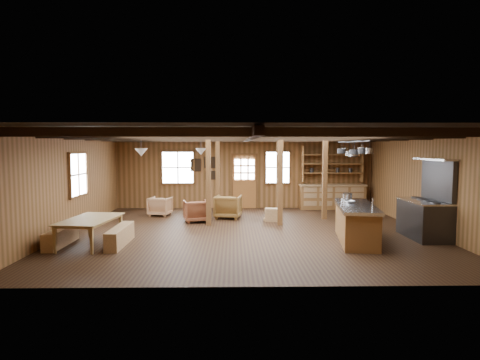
% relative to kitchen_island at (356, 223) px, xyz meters
% --- Properties ---
extents(room, '(10.04, 9.04, 2.84)m').
position_rel_kitchen_island_xyz_m(room, '(-2.67, 1.22, 0.92)').
color(room, black).
rests_on(room, ground).
extents(ceiling_joists, '(9.80, 8.82, 0.18)m').
position_rel_kitchen_island_xyz_m(ceiling_joists, '(-2.67, 1.39, 2.20)').
color(ceiling_joists, black).
rests_on(ceiling_joists, ceiling).
extents(timber_posts, '(3.95, 2.35, 2.80)m').
position_rel_kitchen_island_xyz_m(timber_posts, '(-2.15, 3.30, 0.92)').
color(timber_posts, '#482A14').
rests_on(timber_posts, floor).
extents(back_door, '(1.02, 0.08, 2.15)m').
position_rel_kitchen_island_xyz_m(back_door, '(-2.67, 5.67, 0.40)').
color(back_door, brown).
rests_on(back_door, floor).
extents(window_back_left, '(1.32, 0.06, 1.32)m').
position_rel_kitchen_island_xyz_m(window_back_left, '(-5.27, 5.68, 1.12)').
color(window_back_left, white).
rests_on(window_back_left, wall_back).
extents(window_back_right, '(1.02, 0.06, 1.32)m').
position_rel_kitchen_island_xyz_m(window_back_right, '(-1.37, 5.68, 1.12)').
color(window_back_right, white).
rests_on(window_back_right, wall_back).
extents(window_left, '(0.14, 1.24, 1.32)m').
position_rel_kitchen_island_xyz_m(window_left, '(-7.63, 1.72, 1.12)').
color(window_left, white).
rests_on(window_left, wall_back).
extents(notice_boards, '(1.08, 0.03, 0.90)m').
position_rel_kitchen_island_xyz_m(notice_boards, '(-4.17, 5.67, 1.16)').
color(notice_boards, beige).
rests_on(notice_boards, wall_back).
extents(back_counter, '(2.55, 0.60, 2.45)m').
position_rel_kitchen_island_xyz_m(back_counter, '(0.73, 5.42, 0.12)').
color(back_counter, brown).
rests_on(back_counter, floor).
extents(pendant_lamps, '(1.86, 2.36, 0.66)m').
position_rel_kitchen_island_xyz_m(pendant_lamps, '(-4.92, 2.22, 1.77)').
color(pendant_lamps, '#2F2F32').
rests_on(pendant_lamps, ceiling).
extents(pot_rack, '(0.44, 3.00, 0.46)m').
position_rel_kitchen_island_xyz_m(pot_rack, '(0.33, 1.59, 1.80)').
color(pot_rack, '#2F2F32').
rests_on(pot_rack, ceiling).
extents(kitchen_island, '(1.27, 2.61, 1.20)m').
position_rel_kitchen_island_xyz_m(kitchen_island, '(0.00, 0.00, 0.00)').
color(kitchen_island, brown).
rests_on(kitchen_island, floor).
extents(step_stool, '(0.51, 0.39, 0.42)m').
position_rel_kitchen_island_xyz_m(step_stool, '(-1.88, 2.81, -0.27)').
color(step_stool, brown).
rests_on(step_stool, floor).
extents(commercial_range, '(0.87, 1.70, 2.10)m').
position_rel_kitchen_island_xyz_m(commercial_range, '(1.97, 0.36, 0.19)').
color(commercial_range, '#2F2F32').
rests_on(commercial_range, floor).
extents(dining_table, '(1.24, 1.98, 0.66)m').
position_rel_kitchen_island_xyz_m(dining_table, '(-6.57, -0.27, -0.15)').
color(dining_table, olive).
rests_on(dining_table, floor).
extents(bench_wall, '(0.29, 1.53, 0.42)m').
position_rel_kitchen_island_xyz_m(bench_wall, '(-7.32, -0.27, -0.27)').
color(bench_wall, brown).
rests_on(bench_wall, floor).
extents(bench_aisle, '(0.30, 1.62, 0.45)m').
position_rel_kitchen_island_xyz_m(bench_aisle, '(-5.89, -0.27, -0.26)').
color(bench_aisle, brown).
rests_on(bench_aisle, floor).
extents(armchair_a, '(0.91, 0.93, 0.70)m').
position_rel_kitchen_island_xyz_m(armchair_a, '(-4.31, 2.77, -0.13)').
color(armchair_a, brown).
rests_on(armchair_a, floor).
extents(armchair_b, '(0.97, 0.99, 0.78)m').
position_rel_kitchen_island_xyz_m(armchair_b, '(-3.29, 3.42, -0.09)').
color(armchair_b, brown).
rests_on(armchair_b, floor).
extents(armchair_c, '(0.82, 0.84, 0.66)m').
position_rel_kitchen_island_xyz_m(armchair_c, '(-5.68, 3.96, -0.15)').
color(armchair_c, '#9A6B46').
rests_on(armchair_c, floor).
extents(counter_pot, '(0.30, 0.30, 0.18)m').
position_rel_kitchen_island_xyz_m(counter_pot, '(0.04, 1.00, 0.55)').
color(counter_pot, '#B2B4B9').
rests_on(counter_pot, kitchen_island).
extents(bowl, '(0.32, 0.32, 0.07)m').
position_rel_kitchen_island_xyz_m(bowl, '(-0.08, 0.32, 0.50)').
color(bowl, silver).
rests_on(bowl, kitchen_island).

